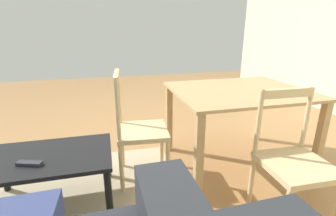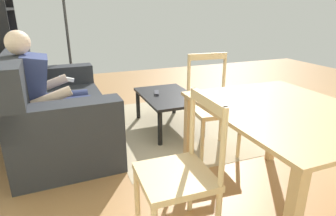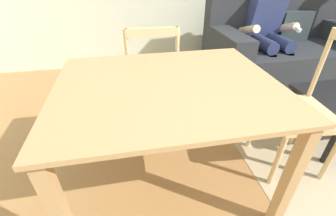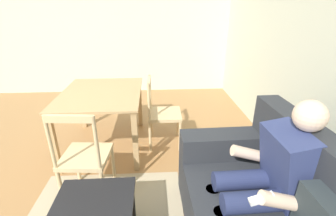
% 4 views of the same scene
% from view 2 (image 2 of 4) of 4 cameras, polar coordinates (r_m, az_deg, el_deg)
% --- Properties ---
extents(ground_plane, '(8.23, 8.23, 0.00)m').
position_cam_2_polar(ground_plane, '(3.26, 20.42, -6.46)').
color(ground_plane, '#9E7042').
extents(couch, '(1.85, 0.95, 0.98)m').
position_cam_2_polar(couch, '(3.20, -22.02, -0.38)').
color(couch, '#282B30').
rests_on(couch, ground_plane).
extents(person_lounging, '(0.60, 0.86, 1.19)m').
position_cam_2_polar(person_lounging, '(2.88, -22.82, 2.93)').
color(person_lounging, navy).
rests_on(person_lounging, ground_plane).
extents(coffee_table, '(0.90, 0.59, 0.41)m').
position_cam_2_polar(coffee_table, '(3.31, 0.00, 1.78)').
color(coffee_table, black).
rests_on(coffee_table, ground_plane).
extents(tv_remote, '(0.18, 0.10, 0.02)m').
position_cam_2_polar(tv_remote, '(3.33, -2.33, 3.09)').
color(tv_remote, '#2D2D38').
rests_on(tv_remote, coffee_table).
extents(bookshelf, '(0.95, 0.36, 1.82)m').
position_cam_2_polar(bookshelf, '(4.68, -30.38, 8.98)').
color(bookshelf, black).
rests_on(bookshelf, ground_plane).
extents(dining_table, '(1.19, 0.97, 0.76)m').
position_cam_2_polar(dining_table, '(2.01, 22.59, -3.10)').
color(dining_table, tan).
rests_on(dining_table, ground_plane).
extents(dining_chair_near_wall, '(0.43, 0.43, 0.91)m').
position_cam_2_polar(dining_chair_near_wall, '(1.70, 2.46, -13.25)').
color(dining_chair_near_wall, '#D1B27F').
rests_on(dining_chair_near_wall, ground_plane).
extents(dining_chair_facing_couch, '(0.45, 0.45, 0.96)m').
position_cam_2_polar(dining_chair_facing_couch, '(2.76, 8.94, 0.13)').
color(dining_chair_facing_couch, '#D1B27F').
rests_on(dining_chair_facing_couch, ground_plane).
extents(area_rug, '(2.02, 1.43, 0.01)m').
position_cam_2_polar(area_rug, '(3.43, 0.00, -3.79)').
color(area_rug, tan).
rests_on(area_rug, ground_plane).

